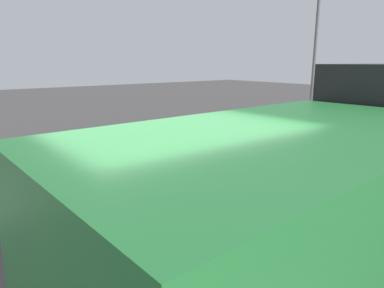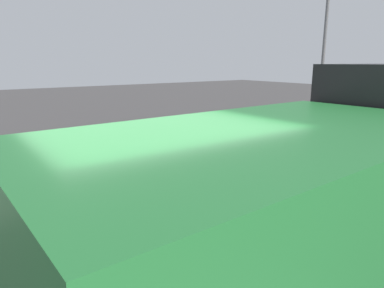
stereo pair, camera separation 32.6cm
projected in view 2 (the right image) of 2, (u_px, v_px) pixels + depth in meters
name	position (u px, v px, depth m)	size (l,w,h in m)	color
sidewalk_curb	(35.00, 173.00, 9.47)	(36.00, 5.00, 0.15)	#99968E
fire_hydrant	(75.00, 158.00, 9.07)	(0.27, 0.62, 0.79)	#2D8438
loose_tire	(85.00, 157.00, 8.64)	(1.10, 1.10, 0.26)	black
dump_truck_green	(332.00, 178.00, 4.38)	(7.09, 3.01, 3.00)	#237033
street_light_pole	(322.00, 66.00, 12.94)	(0.12, 0.12, 5.46)	#595B5E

